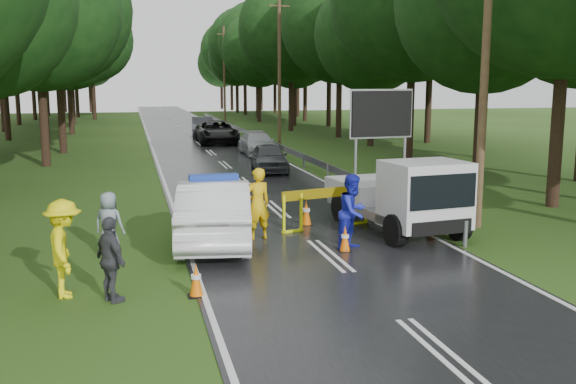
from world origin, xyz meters
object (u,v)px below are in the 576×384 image
object	(u,v)px
queue_car_first	(269,158)
queue_car_fourth	(202,127)
work_truck	(401,195)
civilian	(353,212)
police_sedan	(214,212)
barrier	(326,198)
officer	(258,204)
queue_car_second	(258,143)
queue_car_third	(217,132)

from	to	relation	value
queue_car_first	queue_car_fourth	size ratio (longest dim) A/B	0.85
work_truck	civilian	xyz separation A→B (m)	(-1.96, -1.46, -0.11)
police_sedan	barrier	size ratio (longest dim) A/B	1.88
officer	queue_car_fourth	bearing A→B (deg)	-106.86
officer	queue_car_first	bearing A→B (deg)	-116.51
work_truck	civilian	distance (m)	2.45
police_sedan	queue_car_fourth	size ratio (longest dim) A/B	1.16
police_sedan	queue_car_fourth	xyz separation A→B (m)	(3.42, 34.13, -0.09)
officer	queue_car_second	size ratio (longest dim) A/B	0.44
queue_car_fourth	queue_car_second	bearing A→B (deg)	-78.09
barrier	queue_car_first	size ratio (longest dim) A/B	0.72
queue_car_third	barrier	bearing A→B (deg)	-90.05
work_truck	queue_car_first	xyz separation A→B (m)	(-1.02, 13.19, -0.41)
police_sedan	queue_car_second	size ratio (longest dim) A/B	1.19
police_sedan	civilian	xyz separation A→B (m)	(3.38, -1.35, 0.12)
queue_car_first	queue_car_fourth	bearing A→B (deg)	98.14
officer	civilian	size ratio (longest dim) A/B	1.01
barrier	queue_car_third	size ratio (longest dim) A/B	0.50
barrier	queue_car_first	distance (m)	12.32
queue_car_second	queue_car_third	xyz separation A→B (m)	(-1.43, 7.49, 0.14)
police_sedan	barrier	world-z (taller)	police_sedan
work_truck	barrier	distance (m)	2.15
work_truck	queue_car_fourth	size ratio (longest dim) A/B	1.13
barrier	officer	bearing A→B (deg)	-174.72
civilian	work_truck	bearing A→B (deg)	-2.35
officer	queue_car_third	distance (m)	28.03
work_truck	queue_car_fourth	xyz separation A→B (m)	(-1.92, 34.02, -0.32)
police_sedan	queue_car_fourth	distance (m)	34.31
officer	work_truck	bearing A→B (deg)	165.37
queue_car_first	queue_car_fourth	world-z (taller)	queue_car_fourth
civilian	queue_car_fourth	bearing A→B (deg)	50.97
work_truck	civilian	size ratio (longest dim) A/B	2.68
barrier	queue_car_second	world-z (taller)	queue_car_second
officer	police_sedan	bearing A→B (deg)	-2.75
work_truck	queue_car_third	distance (m)	28.07
officer	queue_car_second	world-z (taller)	officer
queue_car_second	queue_car_third	distance (m)	7.63
queue_car_first	queue_car_third	bearing A→B (deg)	97.81
police_sedan	work_truck	bearing A→B (deg)	-170.65
queue_car_second	queue_car_third	size ratio (longest dim) A/B	0.79
work_truck	barrier	world-z (taller)	work_truck
police_sedan	queue_car_first	size ratio (longest dim) A/B	1.36
work_truck	queue_car_second	xyz separation A→B (m)	(-0.14, 20.53, -0.43)
barrier	officer	world-z (taller)	officer
queue_car_first	barrier	bearing A→B (deg)	-88.62
barrier	civilian	size ratio (longest dim) A/B	1.47
police_sedan	queue_car_first	distance (m)	13.99
work_truck	barrier	bearing A→B (deg)	148.33
barrier	queue_car_second	distance (m)	19.72
police_sedan	queue_car_third	xyz separation A→B (m)	(3.77, 28.13, -0.06)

